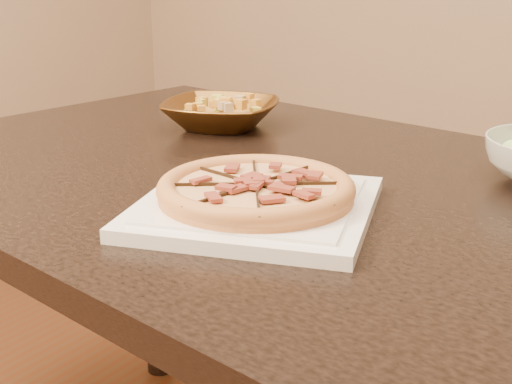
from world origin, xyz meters
TOP-DOWN VIEW (x-y plane):
  - dining_table at (0.03, 0.10)m, footprint 1.45×1.03m
  - plate at (0.11, -0.07)m, footprint 0.37×0.37m
  - pizza at (0.11, -0.07)m, footprint 0.25×0.25m
  - bronze_bowl at (-0.23, 0.29)m, footprint 0.28×0.28m
  - mixed_dish at (-0.23, 0.29)m, footprint 0.11×0.11m

SIDE VIEW (x-z plane):
  - dining_table at x=0.03m, z-range 0.27..1.02m
  - plate at x=0.11m, z-range 0.75..0.77m
  - bronze_bowl at x=-0.23m, z-range 0.75..0.80m
  - pizza at x=0.11m, z-range 0.77..0.80m
  - mixed_dish at x=-0.23m, z-range 0.80..0.83m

